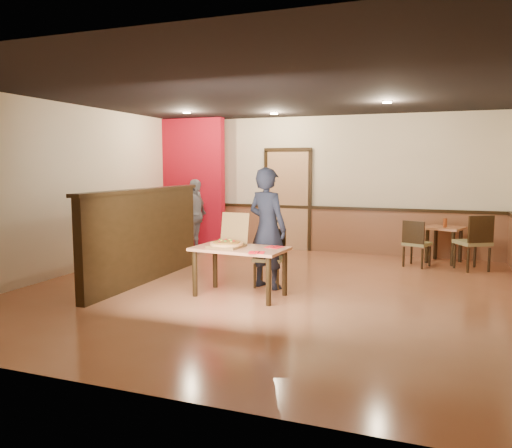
{
  "coord_description": "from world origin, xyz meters",
  "views": [
    {
      "loc": [
        2.24,
        -6.71,
        1.8
      ],
      "look_at": [
        -0.24,
        0.0,
        0.95
      ],
      "focal_mm": 35.0,
      "sensor_mm": 36.0,
      "label": 1
    }
  ],
  "objects_px": {
    "side_chair_right": "(475,240)",
    "pizza_box": "(228,242)",
    "main_table": "(240,255)",
    "diner": "(267,228)",
    "condiment": "(445,223)",
    "side_table": "(444,236)",
    "passerby": "(195,216)",
    "side_chair_left": "(416,242)",
    "diner_chair": "(271,255)"
  },
  "relations": [
    {
      "from": "main_table",
      "to": "passerby",
      "type": "relative_size",
      "value": 0.87
    },
    {
      "from": "side_chair_right",
      "to": "diner",
      "type": "relative_size",
      "value": 0.55
    },
    {
      "from": "passerby",
      "to": "condiment",
      "type": "relative_size",
      "value": 9.21
    },
    {
      "from": "side_chair_left",
      "to": "pizza_box",
      "type": "distance_m",
      "value": 3.74
    },
    {
      "from": "diner",
      "to": "passerby",
      "type": "relative_size",
      "value": 1.17
    },
    {
      "from": "main_table",
      "to": "passerby",
      "type": "distance_m",
      "value": 3.68
    },
    {
      "from": "side_chair_right",
      "to": "pizza_box",
      "type": "height_order",
      "value": "pizza_box"
    },
    {
      "from": "main_table",
      "to": "side_chair_left",
      "type": "xyz_separation_m",
      "value": [
        2.18,
        2.91,
        -0.12
      ]
    },
    {
      "from": "side_table",
      "to": "diner",
      "type": "height_order",
      "value": "diner"
    },
    {
      "from": "main_table",
      "to": "condiment",
      "type": "distance_m",
      "value": 4.35
    },
    {
      "from": "side_chair_right",
      "to": "diner_chair",
      "type": "bearing_deg",
      "value": 5.72
    },
    {
      "from": "passerby",
      "to": "pizza_box",
      "type": "height_order",
      "value": "passerby"
    },
    {
      "from": "side_table",
      "to": "passerby",
      "type": "height_order",
      "value": "passerby"
    },
    {
      "from": "diner_chair",
      "to": "pizza_box",
      "type": "height_order",
      "value": "pizza_box"
    },
    {
      "from": "diner_chair",
      "to": "passerby",
      "type": "relative_size",
      "value": 0.56
    },
    {
      "from": "diner_chair",
      "to": "diner",
      "type": "xyz_separation_m",
      "value": [
        -0.0,
        -0.14,
        0.42
      ]
    },
    {
      "from": "diner",
      "to": "passerby",
      "type": "distance_m",
      "value": 3.37
    },
    {
      "from": "side_chair_left",
      "to": "side_table",
      "type": "height_order",
      "value": "side_chair_left"
    },
    {
      "from": "side_chair_left",
      "to": "passerby",
      "type": "bearing_deg",
      "value": 19.47
    },
    {
      "from": "side_chair_left",
      "to": "condiment",
      "type": "bearing_deg",
      "value": -111.55
    },
    {
      "from": "main_table",
      "to": "diner_chair",
      "type": "bearing_deg",
      "value": 79.12
    },
    {
      "from": "diner_chair",
      "to": "side_table",
      "type": "xyz_separation_m",
      "value": [
        2.45,
        2.79,
        0.04
      ]
    },
    {
      "from": "side_chair_left",
      "to": "condiment",
      "type": "height_order",
      "value": "same"
    },
    {
      "from": "diner_chair",
      "to": "side_chair_left",
      "type": "xyz_separation_m",
      "value": [
        1.98,
        2.19,
        -0.01
      ]
    },
    {
      "from": "side_chair_right",
      "to": "diner",
      "type": "xyz_separation_m",
      "value": [
        -2.94,
        -2.33,
        0.36
      ]
    },
    {
      "from": "main_table",
      "to": "condiment",
      "type": "relative_size",
      "value": 8.03
    },
    {
      "from": "side_chair_left",
      "to": "side_chair_right",
      "type": "xyz_separation_m",
      "value": [
        0.96,
        -0.0,
        0.07
      ]
    },
    {
      "from": "passerby",
      "to": "pizza_box",
      "type": "relative_size",
      "value": 2.82
    },
    {
      "from": "side_chair_left",
      "to": "main_table",
      "type": "bearing_deg",
      "value": 73.09
    },
    {
      "from": "side_chair_right",
      "to": "diner",
      "type": "bearing_deg",
      "value": 7.44
    },
    {
      "from": "main_table",
      "to": "side_chair_right",
      "type": "relative_size",
      "value": 1.37
    },
    {
      "from": "diner_chair",
      "to": "pizza_box",
      "type": "bearing_deg",
      "value": -121.33
    },
    {
      "from": "diner",
      "to": "pizza_box",
      "type": "xyz_separation_m",
      "value": [
        -0.38,
        -0.57,
        -0.15
      ]
    },
    {
      "from": "diner",
      "to": "passerby",
      "type": "height_order",
      "value": "diner"
    },
    {
      "from": "passerby",
      "to": "condiment",
      "type": "xyz_separation_m",
      "value": [
        4.85,
        0.5,
        -0.01
      ]
    },
    {
      "from": "diner_chair",
      "to": "condiment",
      "type": "bearing_deg",
      "value": 44.85
    },
    {
      "from": "side_table",
      "to": "pizza_box",
      "type": "xyz_separation_m",
      "value": [
        -2.83,
        -3.51,
        0.24
      ]
    },
    {
      "from": "main_table",
      "to": "pizza_box",
      "type": "bearing_deg",
      "value": -178.9
    },
    {
      "from": "side_table",
      "to": "pizza_box",
      "type": "relative_size",
      "value": 1.46
    },
    {
      "from": "condiment",
      "to": "side_table",
      "type": "bearing_deg",
      "value": 92.57
    },
    {
      "from": "pizza_box",
      "to": "diner",
      "type": "bearing_deg",
      "value": 61.12
    },
    {
      "from": "main_table",
      "to": "passerby",
      "type": "height_order",
      "value": "passerby"
    },
    {
      "from": "side_chair_right",
      "to": "condiment",
      "type": "bearing_deg",
      "value": -79.12
    },
    {
      "from": "diner_chair",
      "to": "diner",
      "type": "distance_m",
      "value": 0.44
    },
    {
      "from": "side_chair_left",
      "to": "diner",
      "type": "bearing_deg",
      "value": 69.54
    },
    {
      "from": "side_chair_left",
      "to": "side_table",
      "type": "bearing_deg",
      "value": -107.87
    },
    {
      "from": "pizza_box",
      "to": "condiment",
      "type": "xyz_separation_m",
      "value": [
        2.83,
        3.43,
        0.01
      ]
    },
    {
      "from": "passerby",
      "to": "condiment",
      "type": "distance_m",
      "value": 4.88
    },
    {
      "from": "diner",
      "to": "side_chair_left",
      "type": "bearing_deg",
      "value": -110.61
    },
    {
      "from": "side_chair_left",
      "to": "diner",
      "type": "xyz_separation_m",
      "value": [
        -1.98,
        -2.33,
        0.43
      ]
    }
  ]
}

